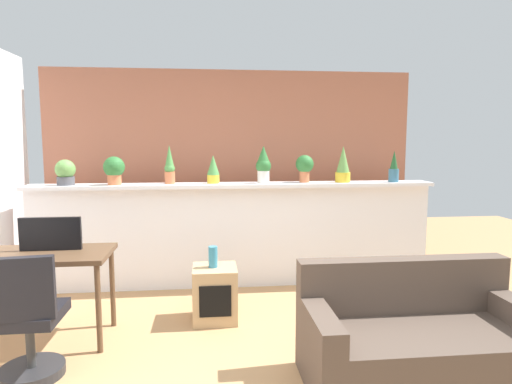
# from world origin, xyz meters

# --- Properties ---
(ground_plane) EXTENTS (12.00, 12.00, 0.00)m
(ground_plane) POSITION_xyz_m (0.00, 0.00, 0.00)
(ground_plane) COLOR tan
(divider_wall) EXTENTS (4.47, 0.16, 1.14)m
(divider_wall) POSITION_xyz_m (0.00, 2.00, 0.57)
(divider_wall) COLOR white
(divider_wall) RESTS_ON ground
(plant_shelf) EXTENTS (4.47, 0.34, 0.04)m
(plant_shelf) POSITION_xyz_m (0.00, 1.96, 1.16)
(plant_shelf) COLOR white
(plant_shelf) RESTS_ON divider_wall
(brick_wall_behind) EXTENTS (4.47, 0.10, 2.50)m
(brick_wall_behind) POSITION_xyz_m (0.00, 2.60, 1.25)
(brick_wall_behind) COLOR #AD664C
(brick_wall_behind) RESTS_ON ground
(potted_plant_0) EXTENTS (0.21, 0.21, 0.27)m
(potted_plant_0) POSITION_xyz_m (-1.80, 1.95, 1.32)
(potted_plant_0) COLOR #4C4C51
(potted_plant_0) RESTS_ON plant_shelf
(potted_plant_1) EXTENTS (0.22, 0.22, 0.30)m
(potted_plant_1) POSITION_xyz_m (-1.30, 1.94, 1.35)
(potted_plant_1) COLOR #C66B42
(potted_plant_1) RESTS_ON plant_shelf
(potted_plant_2) EXTENTS (0.11, 0.11, 0.42)m
(potted_plant_2) POSITION_xyz_m (-0.72, 1.99, 1.37)
(potted_plant_2) COLOR #C66B42
(potted_plant_2) RESTS_ON plant_shelf
(potted_plant_3) EXTENTS (0.14, 0.14, 0.31)m
(potted_plant_3) POSITION_xyz_m (-0.24, 1.99, 1.34)
(potted_plant_3) COLOR gold
(potted_plant_3) RESTS_ON plant_shelf
(potted_plant_4) EXTENTS (0.17, 0.17, 0.41)m
(potted_plant_4) POSITION_xyz_m (0.32, 1.97, 1.39)
(potted_plant_4) COLOR silver
(potted_plant_4) RESTS_ON plant_shelf
(potted_plant_5) EXTENTS (0.20, 0.20, 0.31)m
(potted_plant_5) POSITION_xyz_m (0.79, 1.99, 1.36)
(potted_plant_5) COLOR #C66B42
(potted_plant_5) RESTS_ON plant_shelf
(potted_plant_6) EXTENTS (0.17, 0.17, 0.41)m
(potted_plant_6) POSITION_xyz_m (1.23, 1.97, 1.37)
(potted_plant_6) COLOR gold
(potted_plant_6) RESTS_ON plant_shelf
(potted_plant_7) EXTENTS (0.11, 0.11, 0.36)m
(potted_plant_7) POSITION_xyz_m (1.81, 1.93, 1.33)
(potted_plant_7) COLOR #386B84
(potted_plant_7) RESTS_ON plant_shelf
(desk) EXTENTS (1.10, 0.60, 0.75)m
(desk) POSITION_xyz_m (-1.66, 0.76, 0.67)
(desk) COLOR brown
(desk) RESTS_ON ground
(tv_monitor) EXTENTS (0.49, 0.04, 0.28)m
(tv_monitor) POSITION_xyz_m (-1.60, 0.84, 0.89)
(tv_monitor) COLOR black
(tv_monitor) RESTS_ON desk
(office_chair) EXTENTS (0.47, 0.47, 0.91)m
(office_chair) POSITION_xyz_m (-1.54, 0.14, 0.39)
(office_chair) COLOR #262628
(office_chair) RESTS_ON ground
(side_cube_shelf) EXTENTS (0.40, 0.41, 0.50)m
(side_cube_shelf) POSITION_xyz_m (-0.25, 1.04, 0.25)
(side_cube_shelf) COLOR tan
(side_cube_shelf) RESTS_ON ground
(vase_on_shelf) EXTENTS (0.08, 0.08, 0.19)m
(vase_on_shelf) POSITION_xyz_m (-0.26, 1.05, 0.60)
(vase_on_shelf) COLOR teal
(vase_on_shelf) RESTS_ON side_cube_shelf
(couch) EXTENTS (1.56, 0.76, 0.80)m
(couch) POSITION_xyz_m (1.12, -0.15, 0.28)
(couch) COLOR brown
(couch) RESTS_ON ground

